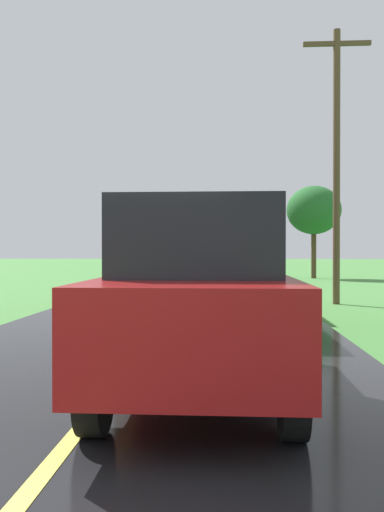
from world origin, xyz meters
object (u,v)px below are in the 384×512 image
(banana_truck_near, at_px, (196,254))
(utility_pole_roadside, at_px, (337,157))
(banana_truck_far, at_px, (217,252))
(following_car, at_px, (200,297))
(roadside_tree_far_left, at_px, (314,210))

(banana_truck_near, relative_size, utility_pole_roadside, 0.74)
(banana_truck_far, bearing_deg, utility_pole_roadside, -74.29)
(banana_truck_near, bearing_deg, banana_truck_far, 89.20)
(banana_truck_far, xyz_separation_m, utility_pole_roadside, (3.64, -12.93, 2.75))
(utility_pole_roadside, xyz_separation_m, following_car, (-3.46, -10.05, -3.15))
(banana_truck_far, bearing_deg, banana_truck_near, -90.80)
(utility_pole_roadside, height_order, roadside_tree_far_left, utility_pole_roadside)
(utility_pole_roadside, relative_size, following_car, 1.92)
(following_car, bearing_deg, banana_truck_far, 90.44)
(banana_truck_far, distance_m, roadside_tree_far_left, 6.09)
(banana_truck_near, xyz_separation_m, utility_pole_roadside, (3.86, 3.12, 2.76))
(banana_truck_near, bearing_deg, roadside_tree_far_left, 72.20)
(banana_truck_near, height_order, utility_pole_roadside, utility_pole_roadside)
(banana_truck_far, xyz_separation_m, following_car, (0.18, -22.98, -0.40))
(banana_truck_near, height_order, roadside_tree_far_left, roadside_tree_far_left)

